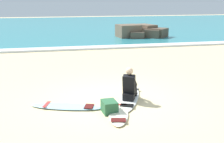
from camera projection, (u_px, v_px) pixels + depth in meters
name	position (u px, v px, depth m)	size (l,w,h in m)	color
ground_plane	(112.00, 99.00, 8.86)	(80.00, 80.00, 0.00)	beige
sea	(63.00, 27.00, 30.44)	(80.00, 28.00, 0.10)	teal
breaking_foam	(78.00, 48.00, 17.46)	(80.00, 0.90, 0.11)	white
surfboard_main	(130.00, 97.00, 8.97)	(1.42, 2.55, 0.08)	white
surfer_seated	(130.00, 87.00, 8.65)	(0.61, 0.77, 0.95)	black
surfboard_spare_near	(66.00, 106.00, 8.20)	(2.06, 1.17, 0.08)	#9ED1E5
surfboard_spare_far	(118.00, 112.00, 7.77)	(0.93, 1.86, 0.08)	#EFE5C6
rock_outcrop_distant	(142.00, 32.00, 22.13)	(3.87, 2.90, 1.00)	brown
beach_bag	(109.00, 107.00, 7.82)	(0.36, 0.48, 0.32)	#285B38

